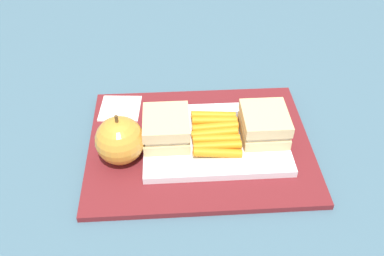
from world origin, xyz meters
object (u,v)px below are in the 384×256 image
at_px(sandwich_half_left, 264,124).
at_px(paper_napkin, 120,108).
at_px(sandwich_half_right, 166,128).
at_px(apple, 120,140).
at_px(food_tray, 215,139).
at_px(carrot_sticks_bundle, 216,133).

distance_m(sandwich_half_left, paper_napkin, 0.26).
bearing_deg(sandwich_half_left, sandwich_half_right, 0.00).
bearing_deg(apple, food_tray, -169.40).
relative_size(carrot_sticks_bundle, paper_napkin, 1.47).
bearing_deg(sandwich_half_left, food_tray, 0.00).
xyz_separation_m(carrot_sticks_bundle, apple, (0.15, 0.03, 0.02)).
height_order(food_tray, apple, apple).
height_order(sandwich_half_right, paper_napkin, sandwich_half_right).
xyz_separation_m(food_tray, sandwich_half_right, (0.08, 0.00, 0.03)).
height_order(apple, paper_napkin, apple).
bearing_deg(food_tray, sandwich_half_left, 180.00).
relative_size(food_tray, carrot_sticks_bundle, 2.23).
height_order(sandwich_half_right, apple, apple).
bearing_deg(sandwich_half_right, apple, 21.48).
distance_m(food_tray, carrot_sticks_bundle, 0.01).
xyz_separation_m(sandwich_half_left, apple, (0.23, 0.03, 0.00)).
bearing_deg(food_tray, sandwich_half_right, 0.00).
bearing_deg(carrot_sticks_bundle, food_tray, 4.59).
relative_size(food_tray, sandwich_half_left, 2.88).
bearing_deg(carrot_sticks_bundle, apple, 10.59).
distance_m(sandwich_half_left, carrot_sticks_bundle, 0.08).
bearing_deg(apple, paper_napkin, -84.76).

